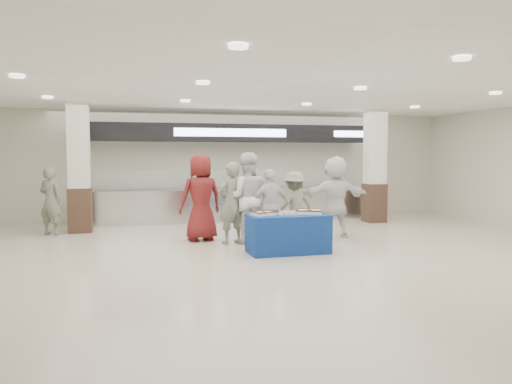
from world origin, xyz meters
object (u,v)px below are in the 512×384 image
object	(u,v)px
chef_short	(270,206)
civilian_white	(335,197)
soldier_a	(231,203)
soldier_b	(295,206)
chef_tall	(247,198)
civilian_maroon	(201,197)
cupcake_tray	(288,213)
sheet_cake_right	(309,211)
display_table	(288,234)
soldier_bg	(51,201)
sheet_cake_left	(264,213)

from	to	relation	value
chef_short	civilian_white	bearing A→B (deg)	-174.72
soldier_a	soldier_b	size ratio (longest dim) A/B	1.14
chef_tall	civilian_maroon	bearing A→B (deg)	-16.32
chef_short	civilian_white	size ratio (longest dim) A/B	0.85
cupcake_tray	soldier_b	size ratio (longest dim) A/B	0.27
civilian_white	sheet_cake_right	bearing A→B (deg)	48.85
soldier_b	cupcake_tray	bearing A→B (deg)	50.77
display_table	soldier_b	xyz separation A→B (m)	(0.62, 1.47, 0.40)
civilian_maroon	soldier_bg	world-z (taller)	civilian_maroon
soldier_b	soldier_bg	xyz separation A→B (m)	(-5.47, 2.03, 0.05)
display_table	civilian_maroon	xyz separation A→B (m)	(-1.46, 1.82, 0.59)
sheet_cake_right	soldier_b	bearing A→B (deg)	83.32
cupcake_tray	soldier_bg	xyz separation A→B (m)	(-4.85, 3.49, 0.04)
sheet_cake_left	civilian_white	world-z (taller)	civilian_white
civilian_maroon	soldier_a	bearing A→B (deg)	125.59
civilian_maroon	soldier_a	world-z (taller)	civilian_maroon
chef_short	soldier_b	bearing A→B (deg)	-160.90
sheet_cake_right	soldier_a	bearing A→B (deg)	136.88
sheet_cake_left	soldier_bg	xyz separation A→B (m)	(-4.36, 3.46, 0.03)
civilian_maroon	chef_short	world-z (taller)	civilian_maroon
sheet_cake_right	civilian_white	size ratio (longest dim) A/B	0.31
soldier_a	soldier_bg	distance (m)	4.54
sheet_cake_left	chef_tall	size ratio (longest dim) A/B	0.24
soldier_a	soldier_b	world-z (taller)	soldier_a
sheet_cake_left	sheet_cake_right	xyz separation A→B (m)	(0.94, 0.01, 0.01)
sheet_cake_right	civilian_white	world-z (taller)	civilian_white
sheet_cake_right	chef_short	distance (m)	1.19
sheet_cake_left	soldier_a	size ratio (longest dim) A/B	0.27
display_table	sheet_cake_right	size ratio (longest dim) A/B	2.67
soldier_bg	civilian_white	bearing A→B (deg)	-166.94
sheet_cake_left	civilian_maroon	size ratio (longest dim) A/B	0.25
sheet_cake_left	civilian_white	distance (m)	2.58
display_table	sheet_cake_right	bearing A→B (deg)	4.37
chef_short	civilian_white	world-z (taller)	civilian_white
display_table	chef_tall	distance (m)	1.55
display_table	civilian_white	distance (m)	2.30
soldier_b	soldier_bg	distance (m)	5.83
display_table	chef_tall	world-z (taller)	chef_tall
display_table	chef_short	distance (m)	1.21
sheet_cake_right	chef_tall	distance (m)	1.62
chef_short	soldier_b	xyz separation A→B (m)	(0.67, 0.34, -0.04)
civilian_white	chef_tall	bearing A→B (deg)	2.35
chef_short	soldier_a	bearing A→B (deg)	-18.94
cupcake_tray	display_table	bearing A→B (deg)	-120.97
sheet_cake_left	chef_short	distance (m)	1.18
chef_short	civilian_white	distance (m)	1.72
display_table	cupcake_tray	bearing A→B (deg)	57.73
display_table	sheet_cake_left	world-z (taller)	sheet_cake_left
sheet_cake_left	chef_tall	xyz separation A→B (m)	(-0.04, 1.30, 0.19)
soldier_bg	sheet_cake_left	bearing A→B (deg)	171.58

